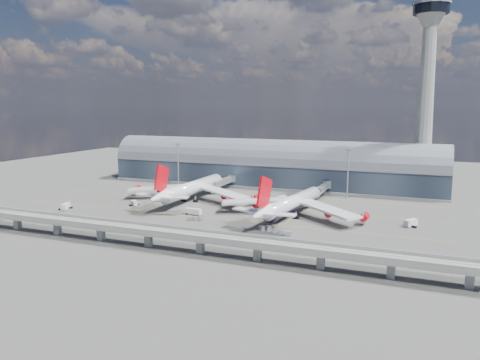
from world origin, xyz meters
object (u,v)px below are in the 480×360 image
at_px(floodlight_mast_right, 348,173).
at_px(cargo_train_0, 195,219).
at_px(airliner_left, 191,188).
at_px(cargo_train_2, 268,228).
at_px(floodlight_mast_left, 178,164).
at_px(cargo_train_1, 279,232).
at_px(service_truck_0, 66,206).
at_px(service_truck_5, 172,194).
at_px(airliner_right, 291,204).
at_px(service_truck_4, 282,199).
at_px(control_tower, 426,98).
at_px(service_truck_3, 411,223).
at_px(service_truck_1, 134,203).
at_px(service_truck_2, 193,211).

distance_m(floodlight_mast_right, cargo_train_0, 89.13).
distance_m(airliner_left, cargo_train_2, 66.39).
xyz_separation_m(floodlight_mast_left, cargo_train_1, (87.27, -78.55, -12.75)).
height_order(airliner_left, service_truck_0, airliner_left).
bearing_deg(service_truck_0, cargo_train_0, -17.59).
xyz_separation_m(service_truck_5, cargo_train_0, (35.01, -40.85, -0.89)).
height_order(airliner_right, cargo_train_2, airliner_right).
bearing_deg(cargo_train_1, airliner_left, 44.23).
relative_size(service_truck_0, service_truck_5, 1.07).
bearing_deg(cargo_train_0, service_truck_5, 56.20).
relative_size(airliner_left, service_truck_4, 13.15).
bearing_deg(airliner_right, cargo_train_2, -87.41).
relative_size(service_truck_4, cargo_train_0, 0.84).
relative_size(control_tower, floodlight_mast_left, 4.01).
relative_size(floodlight_mast_right, cargo_train_2, 3.61).
bearing_deg(floodlight_mast_right, airliner_right, -107.96).
relative_size(airliner_left, service_truck_5, 11.19).
xyz_separation_m(service_truck_4, cargo_train_2, (10.59, -53.51, -0.63)).
height_order(floodlight_mast_left, airliner_right, floodlight_mast_left).
bearing_deg(control_tower, cargo_train_0, -131.27).
bearing_deg(service_truck_3, service_truck_4, -169.29).
distance_m(control_tower, service_truck_3, 91.02).
relative_size(airliner_right, service_truck_1, 14.85).
xyz_separation_m(floodlight_mast_right, service_truck_4, (-29.02, -20.73, -12.12)).
xyz_separation_m(airliner_right, service_truck_4, (-12.86, 29.11, -4.25)).
relative_size(airliner_right, service_truck_0, 9.82).
distance_m(service_truck_0, cargo_train_0, 65.97).
relative_size(service_truck_2, service_truck_4, 1.39).
height_order(service_truck_2, cargo_train_1, service_truck_2).
distance_m(airliner_left, airliner_right, 57.97).
height_order(floodlight_mast_left, service_truck_4, floodlight_mast_left).
relative_size(control_tower, airliner_left, 1.38).
relative_size(airliner_right, cargo_train_0, 10.39).
bearing_deg(cargo_train_0, floodlight_mast_left, 49.56).
bearing_deg(service_truck_5, cargo_train_1, -76.52).
bearing_deg(floodlight_mast_left, airliner_right, -30.73).
xyz_separation_m(airliner_left, service_truck_3, (105.52, -11.89, -4.98)).
relative_size(airliner_right, service_truck_5, 10.50).
distance_m(control_tower, airliner_right, 103.83).
height_order(airliner_right, service_truck_5, airliner_right).
bearing_deg(control_tower, airliner_left, -149.20).
xyz_separation_m(airliner_left, cargo_train_1, (59.73, -42.49, -5.62)).
xyz_separation_m(floodlight_mast_left, service_truck_0, (-17.91, -75.05, -12.18)).
bearing_deg(airliner_right, service_truck_4, 121.76).
bearing_deg(service_truck_0, control_tower, 13.04).
relative_size(cargo_train_1, cargo_train_2, 1.45).
distance_m(control_tower, floodlight_mast_left, 143.01).
distance_m(service_truck_3, cargo_train_0, 88.23).
distance_m(airliner_right, service_truck_5, 73.65).
bearing_deg(service_truck_0, cargo_train_2, -20.47).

